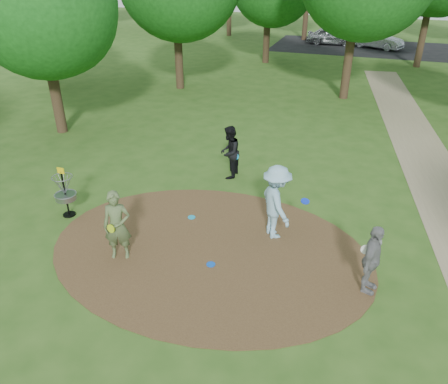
% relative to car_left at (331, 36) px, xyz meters
% --- Properties ---
extents(ground, '(100.00, 100.00, 0.00)m').
position_rel_car_left_xyz_m(ground, '(0.51, -30.47, -0.67)').
color(ground, '#2D5119').
rests_on(ground, ground).
extents(dirt_clearing, '(8.40, 8.40, 0.02)m').
position_rel_car_left_xyz_m(dirt_clearing, '(0.51, -30.47, -0.66)').
color(dirt_clearing, '#47301C').
rests_on(dirt_clearing, ground).
extents(parking_lot, '(14.00, 8.00, 0.01)m').
position_rel_car_left_xyz_m(parking_lot, '(2.51, -0.47, -0.66)').
color(parking_lot, black).
rests_on(parking_lot, ground).
extents(player_observer_with_disc, '(0.79, 0.66, 1.85)m').
position_rel_car_left_xyz_m(player_observer_with_disc, '(-1.51, -31.43, 0.26)').
color(player_observer_with_disc, '#54683C').
rests_on(player_observer_with_disc, ground).
extents(player_throwing_with_disc, '(1.60, 1.53, 2.07)m').
position_rel_car_left_xyz_m(player_throwing_with_disc, '(1.94, -29.25, 0.37)').
color(player_throwing_with_disc, '#8EBFD5').
rests_on(player_throwing_with_disc, ground).
extents(player_walking_with_disc, '(0.70, 0.89, 1.81)m').
position_rel_car_left_xyz_m(player_walking_with_disc, '(-0.33, -26.26, 0.24)').
color(player_walking_with_disc, black).
rests_on(player_walking_with_disc, ground).
extents(player_waiting_with_disc, '(0.63, 1.07, 1.71)m').
position_rel_car_left_xyz_m(player_waiting_with_disc, '(4.43, -30.73, 0.19)').
color(player_waiting_with_disc, gray).
rests_on(player_waiting_with_disc, ground).
extents(disc_ground_cyan, '(0.22, 0.22, 0.02)m').
position_rel_car_left_xyz_m(disc_ground_cyan, '(-0.52, -29.17, -0.64)').
color(disc_ground_cyan, '#1898C4').
rests_on(disc_ground_cyan, dirt_clearing).
extents(disc_ground_blue, '(0.22, 0.22, 0.02)m').
position_rel_car_left_xyz_m(disc_ground_blue, '(0.77, -31.04, -0.64)').
color(disc_ground_blue, blue).
rests_on(disc_ground_blue, dirt_clearing).
extents(car_left, '(3.95, 1.67, 1.33)m').
position_rel_car_left_xyz_m(car_left, '(0.00, 0.00, 0.00)').
color(car_left, '#9FA1A6').
rests_on(car_left, ground).
extents(car_right, '(4.17, 2.86, 1.30)m').
position_rel_car_left_xyz_m(car_right, '(3.77, -0.58, -0.02)').
color(car_right, '#B7B9BF').
rests_on(car_right, ground).
extents(disc_golf_basket, '(0.63, 0.63, 1.54)m').
position_rel_car_left_xyz_m(disc_golf_basket, '(-3.99, -30.17, 0.21)').
color(disc_golf_basket, black).
rests_on(disc_golf_basket, ground).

